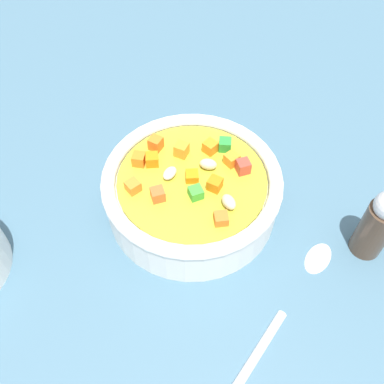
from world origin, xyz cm
name	(u,v)px	position (x,y,z in cm)	size (l,w,h in cm)	color
ground_plane	(192,212)	(0.00, 0.00, -1.00)	(140.00, 140.00, 2.00)	#42667A
soup_bowl_main	(192,190)	(0.01, 0.01, 2.94)	(18.06, 18.06, 6.16)	white
spoon	(275,324)	(-8.32, -12.51, 0.41)	(23.63, 5.41, 0.86)	silver
pepper_shaker	(378,224)	(3.34, -17.72, 4.27)	(3.09, 3.09, 8.60)	#4C3828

